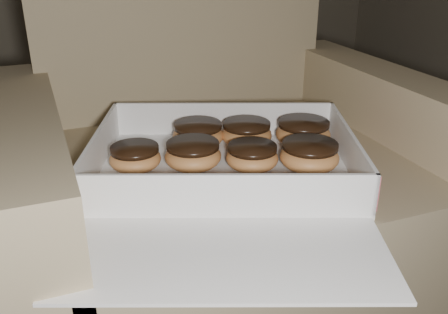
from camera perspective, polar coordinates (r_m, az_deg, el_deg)
armchair at (r=1.04m, az=-0.51°, el=-4.15°), size 0.81×0.68×0.84m
bakery_box at (r=0.82m, az=0.26°, el=-2.18°), size 0.59×0.63×0.07m
donut_a at (r=0.85m, az=3.24°, el=0.06°), size 0.09×0.09×0.04m
donut_b at (r=0.86m, az=9.74°, el=0.18°), size 0.10×0.10×0.05m
donut_c at (r=0.86m, az=-10.12°, el=-0.04°), size 0.09×0.09×0.04m
donut_d at (r=0.95m, az=2.59°, el=2.73°), size 0.10×0.10×0.05m
donut_e at (r=0.96m, az=9.03°, el=2.77°), size 0.10×0.10×0.05m
donut_f at (r=0.94m, az=-2.98°, el=2.61°), size 0.10×0.10×0.05m
donut_g at (r=0.85m, az=-3.56°, el=0.28°), size 0.10×0.10×0.05m
crumb_a at (r=0.75m, az=-8.03°, el=-5.56°), size 0.01×0.01×0.00m
crumb_b at (r=0.76m, az=4.50°, el=-4.92°), size 0.01×0.01×0.00m
crumb_c at (r=0.86m, az=12.12°, el=-1.95°), size 0.01×0.01×0.00m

